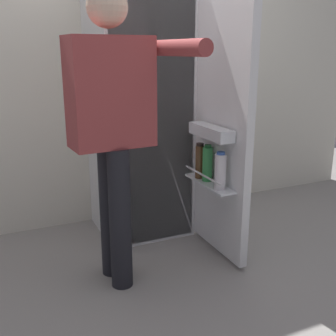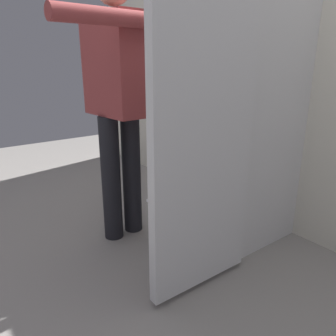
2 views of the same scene
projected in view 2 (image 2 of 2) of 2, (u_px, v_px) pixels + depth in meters
ground_plane at (168, 253)px, 1.97m from camera, size 6.68×6.68×0.00m
kitchen_wall at (279, 20)px, 2.05m from camera, size 4.40×0.10×2.69m
refrigerator at (235, 100)px, 1.95m from camera, size 0.66×1.15×1.76m
person at (118, 88)px, 1.91m from camera, size 0.56×0.72×1.59m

